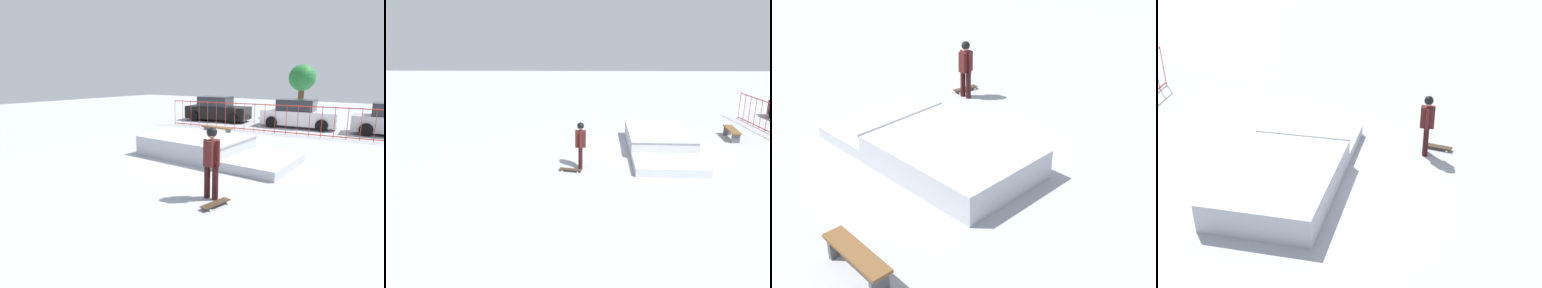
% 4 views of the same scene
% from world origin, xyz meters
% --- Properties ---
extents(ground_plane, '(60.00, 60.00, 0.00)m').
position_xyz_m(ground_plane, '(0.00, 0.00, 0.00)').
color(ground_plane, '#A8AAB2').
extents(skate_ramp, '(5.48, 2.77, 0.74)m').
position_xyz_m(skate_ramp, '(-0.06, 0.38, 0.32)').
color(skate_ramp, '#B0B3BB').
rests_on(skate_ramp, ground).
extents(skater, '(0.44, 0.38, 1.73)m').
position_xyz_m(skater, '(2.16, -2.92, 1.01)').
color(skater, black).
rests_on(skater, ground).
extents(skateboard, '(0.39, 0.82, 0.09)m').
position_xyz_m(skateboard, '(2.50, -3.27, 0.08)').
color(skateboard, '#3F2D1E').
rests_on(skateboard, ground).
extents(park_bench, '(1.63, 0.52, 0.48)m').
position_xyz_m(park_bench, '(-1.74, 4.00, 0.36)').
color(park_bench, brown).
rests_on(park_bench, ground).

